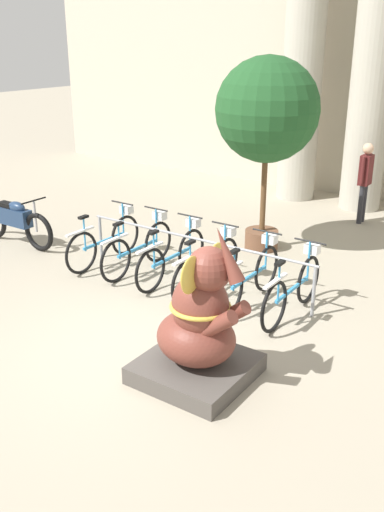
% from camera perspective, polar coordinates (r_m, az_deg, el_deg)
% --- Properties ---
extents(ground_plane, '(60.00, 60.00, 0.00)m').
position_cam_1_polar(ground_plane, '(7.31, -4.14, -9.02)').
color(ground_plane, '#9E937F').
extents(column_left, '(1.12, 1.12, 5.16)m').
position_cam_1_polar(column_left, '(13.73, 10.93, 16.46)').
color(column_left, '#ADA899').
rests_on(column_left, ground_plane).
extents(column_middle, '(1.12, 1.12, 5.16)m').
position_cam_1_polar(column_middle, '(13.15, 17.51, 15.70)').
color(column_middle, '#ADA899').
rests_on(column_middle, ground_plane).
extents(bike_rack, '(4.10, 0.05, 0.77)m').
position_cam_1_polar(bike_rack, '(8.83, 0.26, 0.93)').
color(bike_rack, gray).
rests_on(bike_rack, ground_plane).
extents(bicycle_0, '(0.48, 1.80, 0.97)m').
position_cam_1_polar(bicycle_0, '(9.84, -8.65, 1.60)').
color(bicycle_0, black).
rests_on(bicycle_0, ground_plane).
extents(bicycle_1, '(0.48, 1.80, 0.97)m').
position_cam_1_polar(bicycle_1, '(9.44, -5.31, 0.89)').
color(bicycle_1, black).
rests_on(bicycle_1, ground_plane).
extents(bicycle_2, '(0.48, 1.80, 0.97)m').
position_cam_1_polar(bicycle_2, '(9.02, -1.91, 0.00)').
color(bicycle_2, black).
rests_on(bicycle_2, ground_plane).
extents(bicycle_3, '(0.48, 1.80, 0.97)m').
position_cam_1_polar(bicycle_3, '(8.61, 1.63, -1.06)').
color(bicycle_3, black).
rests_on(bicycle_3, ground_plane).
extents(bicycle_4, '(0.48, 1.80, 0.97)m').
position_cam_1_polar(bicycle_4, '(8.33, 5.86, -1.98)').
color(bicycle_4, black).
rests_on(bicycle_4, ground_plane).
extents(bicycle_5, '(0.48, 1.80, 0.97)m').
position_cam_1_polar(bicycle_5, '(8.02, 10.10, -3.16)').
color(bicycle_5, black).
rests_on(bicycle_5, ground_plane).
extents(elephant_statue, '(1.20, 1.20, 1.90)m').
position_cam_1_polar(elephant_statue, '(6.37, 0.74, -7.27)').
color(elephant_statue, '#4C4742').
rests_on(elephant_statue, ground_plane).
extents(motorcycle, '(2.00, 0.55, 0.95)m').
position_cam_1_polar(motorcycle, '(11.10, -17.28, 3.43)').
color(motorcycle, black).
rests_on(motorcycle, ground_plane).
extents(person_pedestrian, '(0.22, 0.47, 1.66)m').
position_cam_1_polar(person_pedestrian, '(12.27, 16.94, 7.67)').
color(person_pedestrian, '#28282D').
rests_on(person_pedestrian, ground_plane).
extents(potted_tree, '(1.78, 1.78, 3.39)m').
position_cam_1_polar(potted_tree, '(10.03, 7.54, 13.99)').
color(potted_tree, brown).
rests_on(potted_tree, ground_plane).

